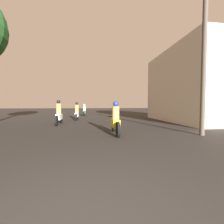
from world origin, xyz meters
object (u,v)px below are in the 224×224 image
motorcycle_silver (77,113)px  building_right_near (198,86)px  utility_pole_near (205,35)px  motorcycle_white (59,115)px  motorcycle_green (84,111)px  motorcycle_yellow (115,121)px

motorcycle_silver → building_right_near: building_right_near is taller
utility_pole_near → motorcycle_white: bearing=146.9°
motorcycle_white → utility_pole_near: (6.88, -4.48, 3.60)m
motorcycle_green → utility_pole_near: size_ratio=0.23×
motorcycle_white → motorcycle_silver: 3.15m
motorcycle_green → motorcycle_yellow: bearing=-85.9°
motorcycle_green → building_right_near: size_ratio=0.24×
motorcycle_yellow → motorcycle_silver: motorcycle_silver is taller
utility_pole_near → motorcycle_green: bearing=113.8°
motorcycle_silver → building_right_near: size_ratio=0.24×
motorcycle_yellow → utility_pole_near: 5.23m
motorcycle_yellow → utility_pole_near: size_ratio=0.24×
motorcycle_white → utility_pole_near: 8.96m
motorcycle_silver → motorcycle_green: motorcycle_silver is taller
motorcycle_white → utility_pole_near: bearing=-34.1°
motorcycle_yellow → utility_pole_near: utility_pole_near is taller
motorcycle_white → building_right_near: (10.75, 0.87, 2.17)m
motorcycle_silver → utility_pole_near: utility_pole_near is taller
motorcycle_yellow → motorcycle_green: 12.16m
motorcycle_green → building_right_near: bearing=-43.0°
motorcycle_green → building_right_near: (9.48, -7.38, 2.25)m
motorcycle_silver → motorcycle_green: (0.40, 5.22, -0.04)m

